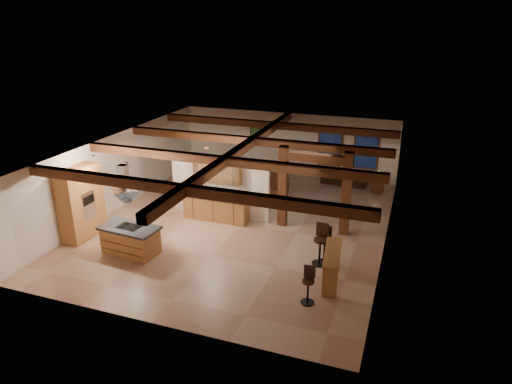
% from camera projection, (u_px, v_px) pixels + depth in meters
% --- Properties ---
extents(ground, '(12.00, 12.00, 0.00)m').
position_uv_depth(ground, '(241.00, 224.00, 16.39)').
color(ground, tan).
rests_on(ground, ground).
extents(room_walls, '(12.00, 12.00, 12.00)m').
position_uv_depth(room_walls, '(240.00, 178.00, 15.75)').
color(room_walls, silver).
rests_on(room_walls, ground).
extents(ceiling_beams, '(10.00, 12.00, 0.28)m').
position_uv_depth(ceiling_beams, '(240.00, 150.00, 15.39)').
color(ceiling_beams, '#3C210F').
rests_on(ceiling_beams, room_walls).
extents(timber_posts, '(2.50, 0.30, 2.90)m').
position_uv_depth(timber_posts, '(314.00, 182.00, 15.41)').
color(timber_posts, '#3C210F').
rests_on(timber_posts, ground).
extents(partition_wall, '(3.80, 0.18, 2.20)m').
position_uv_depth(partition_wall, '(220.00, 188.00, 16.74)').
color(partition_wall, silver).
rests_on(partition_wall, ground).
extents(pantry_cabinet, '(0.67, 1.60, 2.40)m').
position_uv_depth(pantry_cabinet, '(81.00, 203.00, 15.12)').
color(pantry_cabinet, '#A26E34').
rests_on(pantry_cabinet, ground).
extents(back_counter, '(2.50, 0.66, 0.94)m').
position_uv_depth(back_counter, '(216.00, 207.00, 16.62)').
color(back_counter, '#A26E34').
rests_on(back_counter, ground).
extents(upper_display_cabinet, '(1.80, 0.36, 0.95)m').
position_uv_depth(upper_display_cabinet, '(217.00, 170.00, 16.31)').
color(upper_display_cabinet, '#A26E34').
rests_on(upper_display_cabinet, partition_wall).
extents(range_hood, '(1.10, 1.10, 1.40)m').
position_uv_depth(range_hood, '(126.00, 200.00, 13.80)').
color(range_hood, silver).
rests_on(range_hood, room_walls).
extents(back_windows, '(2.70, 0.07, 1.70)m').
position_uv_depth(back_windows, '(348.00, 149.00, 20.19)').
color(back_windows, '#3C210F').
rests_on(back_windows, room_walls).
extents(framed_art, '(0.65, 0.05, 0.85)m').
position_uv_depth(framed_art, '(256.00, 136.00, 21.46)').
color(framed_art, '#3C210F').
rests_on(framed_art, room_walls).
extents(recessed_cans, '(3.16, 2.46, 0.03)m').
position_uv_depth(recessed_cans, '(143.00, 155.00, 14.44)').
color(recessed_cans, silver).
rests_on(recessed_cans, room_walls).
extents(kitchen_island, '(1.90, 1.12, 0.91)m').
position_uv_depth(kitchen_island, '(131.00, 239.00, 14.27)').
color(kitchen_island, '#A26E34').
rests_on(kitchen_island, ground).
extents(dining_table, '(2.07, 1.45, 0.66)m').
position_uv_depth(dining_table, '(261.00, 188.00, 18.93)').
color(dining_table, '#371A0D').
rests_on(dining_table, ground).
extents(sofa, '(1.99, 0.86, 0.57)m').
position_uv_depth(sofa, '(344.00, 178.00, 20.25)').
color(sofa, black).
rests_on(sofa, ground).
extents(microwave, '(0.50, 0.42, 0.24)m').
position_uv_depth(microwave, '(239.00, 195.00, 16.13)').
color(microwave, '#B4B4B8').
rests_on(microwave, back_counter).
extents(bar_counter, '(0.66, 1.82, 0.93)m').
position_uv_depth(bar_counter, '(332.00, 261.00, 12.66)').
color(bar_counter, '#A26E34').
rests_on(bar_counter, ground).
extents(side_table, '(0.54, 0.54, 0.56)m').
position_uv_depth(side_table, '(377.00, 185.00, 19.37)').
color(side_table, '#3C210F').
rests_on(side_table, ground).
extents(table_lamp, '(0.27, 0.27, 0.32)m').
position_uv_depth(table_lamp, '(379.00, 174.00, 19.18)').
color(table_lamp, black).
rests_on(table_lamp, side_table).
extents(bar_stool_a, '(0.36, 0.36, 1.02)m').
position_uv_depth(bar_stool_a, '(308.00, 285.00, 11.74)').
color(bar_stool_a, black).
rests_on(bar_stool_a, ground).
extents(bar_stool_b, '(0.45, 0.45, 1.28)m').
position_uv_depth(bar_stool_b, '(321.00, 244.00, 13.56)').
color(bar_stool_b, black).
rests_on(bar_stool_b, ground).
extents(bar_stool_c, '(0.40, 0.40, 1.15)m').
position_uv_depth(bar_stool_c, '(325.00, 245.00, 13.67)').
color(bar_stool_c, black).
rests_on(bar_stool_c, ground).
extents(dining_chairs, '(2.13, 2.13, 1.31)m').
position_uv_depth(dining_chairs, '(261.00, 180.00, 18.81)').
color(dining_chairs, '#3C210F').
rests_on(dining_chairs, ground).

